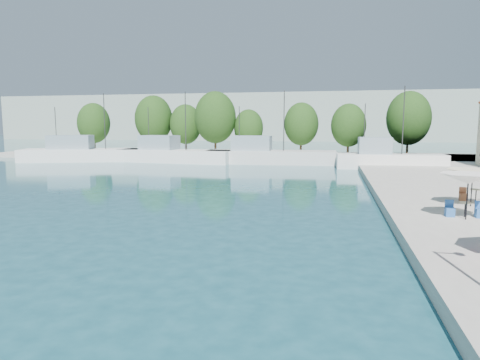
% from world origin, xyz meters
% --- Properties ---
extents(quay_far, '(90.00, 16.00, 0.60)m').
position_xyz_m(quay_far, '(-8.00, 67.00, 0.30)').
color(quay_far, '#A9A298').
rests_on(quay_far, ground).
extents(hill_west, '(180.00, 40.00, 16.00)m').
position_xyz_m(hill_west, '(-30.00, 160.00, 8.00)').
color(hill_west, '#929F92').
rests_on(hill_west, ground).
extents(hill_east, '(140.00, 40.00, 12.00)m').
position_xyz_m(hill_east, '(40.00, 180.00, 6.00)').
color(hill_east, '#929F92').
rests_on(hill_east, ground).
extents(trawler_01, '(20.16, 11.17, 10.20)m').
position_xyz_m(trawler_01, '(-31.94, 55.63, 1.07)').
color(trawler_01, white).
rests_on(trawler_01, ground).
extents(trawler_02, '(17.11, 6.11, 10.20)m').
position_xyz_m(trawler_02, '(-19.22, 56.45, 1.07)').
color(trawler_02, white).
rests_on(trawler_02, ground).
extents(trawler_03, '(17.61, 5.20, 10.20)m').
position_xyz_m(trawler_03, '(-5.75, 57.16, 1.07)').
color(trawler_03, silver).
rests_on(trawler_03, ground).
extents(trawler_04, '(12.64, 3.66, 10.20)m').
position_xyz_m(trawler_04, '(9.44, 53.14, 1.07)').
color(trawler_04, white).
rests_on(trawler_04, ground).
extents(tree_01, '(5.87, 5.87, 8.69)m').
position_xyz_m(tree_01, '(-40.10, 70.93, 5.62)').
color(tree_01, '#3F2B19').
rests_on(tree_01, quay_far).
extents(tree_02, '(6.73, 6.73, 9.96)m').
position_xyz_m(tree_02, '(-28.73, 71.97, 6.35)').
color(tree_02, '#3F2B19').
rests_on(tree_02, quay_far).
extents(tree_03, '(5.62, 5.62, 8.32)m').
position_xyz_m(tree_03, '(-22.64, 71.85, 5.40)').
color(tree_03, '#3F2B19').
rests_on(tree_03, quay_far).
extents(tree_04, '(6.94, 6.94, 10.27)m').
position_xyz_m(tree_04, '(-16.44, 69.13, 6.53)').
color(tree_04, '#3F2B19').
rests_on(tree_04, quay_far).
extents(tree_05, '(4.92, 4.92, 7.29)m').
position_xyz_m(tree_05, '(-11.00, 70.41, 4.80)').
color(tree_05, '#3F2B19').
rests_on(tree_05, quay_far).
extents(tree_06, '(5.65, 5.65, 8.37)m').
position_xyz_m(tree_06, '(-2.26, 71.02, 5.43)').
color(tree_06, '#3F2B19').
rests_on(tree_06, quay_far).
extents(tree_07, '(5.40, 5.40, 8.00)m').
position_xyz_m(tree_07, '(5.26, 68.71, 5.22)').
color(tree_07, '#3F2B19').
rests_on(tree_07, quay_far).
extents(tree_08, '(6.67, 6.67, 9.88)m').
position_xyz_m(tree_08, '(14.27, 70.03, 6.30)').
color(tree_08, '#3F2B19').
rests_on(tree_08, quay_far).
extents(umbrella_white, '(2.67, 2.67, 2.29)m').
position_xyz_m(umbrella_white, '(9.49, 21.89, 2.64)').
color(umbrella_white, black).
rests_on(umbrella_white, quay_right).
extents(umbrella_cream, '(2.80, 2.80, 2.14)m').
position_xyz_m(umbrella_cream, '(10.80, 25.74, 2.48)').
color(umbrella_cream, black).
rests_on(umbrella_cream, quay_right).
extents(cafe_table_02, '(1.82, 0.70, 0.76)m').
position_xyz_m(cafe_table_02, '(9.60, 22.51, 0.89)').
color(cafe_table_02, black).
rests_on(cafe_table_02, quay_right).
extents(cafe_table_03, '(1.82, 0.70, 0.76)m').
position_xyz_m(cafe_table_03, '(11.60, 27.56, 0.89)').
color(cafe_table_03, black).
rests_on(cafe_table_03, quay_right).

